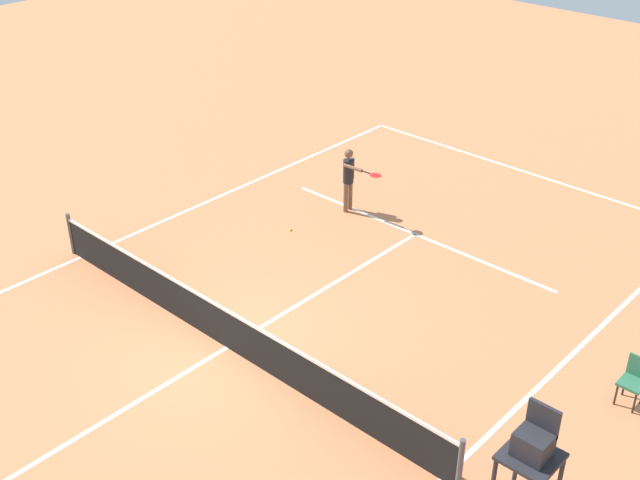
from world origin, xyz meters
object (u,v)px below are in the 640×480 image
object	(u,v)px
player_serving	(350,175)
umpire_chair	(532,454)
courtside_chair_mid	(634,379)
tennis_ball	(290,229)

from	to	relation	value
player_serving	umpire_chair	world-z (taller)	umpire_chair
player_serving	courtside_chair_mid	bearing A→B (deg)	72.27
player_serving	courtside_chair_mid	world-z (taller)	player_serving
tennis_ball	courtside_chair_mid	world-z (taller)	courtside_chair_mid
player_serving	umpire_chair	distance (m)	10.87
tennis_ball	player_serving	bearing A→B (deg)	-101.89
player_serving	courtside_chair_mid	distance (m)	9.12
player_serving	tennis_ball	size ratio (longest dim) A/B	25.94
player_serving	tennis_ball	distance (m)	2.15
courtside_chair_mid	umpire_chair	bearing A→B (deg)	90.40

